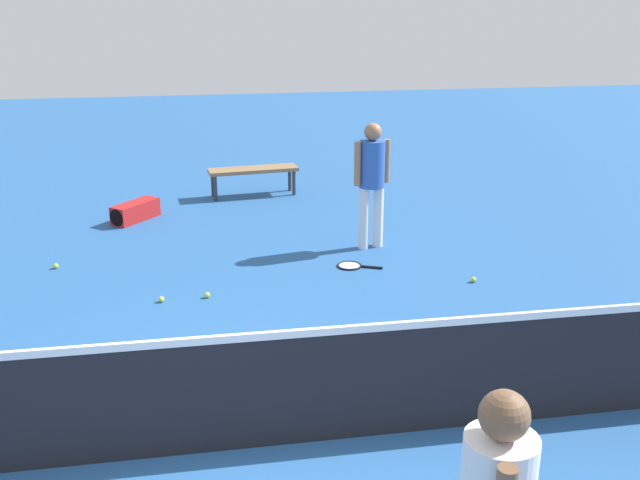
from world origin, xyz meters
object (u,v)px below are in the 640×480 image
tennis_ball_by_net (161,299)px  player_near_side (372,175)px  tennis_racket_near_player (352,266)px  tennis_ball_midcourt (56,266)px  tennis_ball_near_player (473,280)px  courtside_bench (253,172)px  tennis_ball_baseline (207,295)px  equipment_bag (134,212)px

tennis_ball_by_net → player_near_side: bearing=-152.9°
tennis_racket_near_player → tennis_ball_midcourt: tennis_ball_midcourt is taller
tennis_ball_near_player → tennis_ball_by_net: bearing=-0.6°
tennis_ball_near_player → courtside_bench: (2.27, -4.35, 0.38)m
tennis_ball_baseline → tennis_ball_midcourt: bearing=-34.1°
player_near_side → equipment_bag: 3.81m
player_near_side → tennis_racket_near_player: (0.41, 0.69, -1.00)m
tennis_racket_near_player → courtside_bench: size_ratio=0.39×
tennis_ball_near_player → tennis_ball_by_net: same height
tennis_racket_near_player → tennis_ball_baseline: 1.96m
player_near_side → tennis_ball_near_player: (-0.93, 1.45, -0.98)m
courtside_bench → equipment_bag: courtside_bench is taller
tennis_racket_near_player → tennis_ball_baseline: size_ratio=9.14×
courtside_bench → equipment_bag: (1.91, 1.12, -0.28)m
tennis_racket_near_player → tennis_ball_by_net: tennis_ball_by_net is taller
tennis_racket_near_player → courtside_bench: (0.93, -3.59, 0.40)m
tennis_ball_midcourt → equipment_bag: equipment_bag is taller
tennis_racket_near_player → tennis_ball_near_player: (-1.34, 0.76, 0.02)m
tennis_ball_near_player → tennis_racket_near_player: bearing=-29.6°
player_near_side → tennis_ball_near_player: size_ratio=25.76×
tennis_ball_midcourt → equipment_bag: bearing=-114.1°
tennis_racket_near_player → tennis_ball_by_net: (2.35, 0.72, 0.02)m
tennis_racket_near_player → tennis_ball_midcourt: bearing=-8.8°
tennis_ball_near_player → tennis_ball_midcourt: (5.03, -1.33, 0.00)m
equipment_bag → tennis_ball_baseline: bearing=107.8°
tennis_racket_near_player → equipment_bag: bearing=-40.9°
tennis_ball_midcourt → tennis_ball_baseline: 2.24m
tennis_ball_baseline → courtside_bench: courtside_bench is taller
tennis_ball_baseline → equipment_bag: bearing=-72.2°
courtside_bench → tennis_ball_by_net: bearing=71.9°
player_near_side → tennis_ball_by_net: bearing=27.1°
tennis_ball_by_net → courtside_bench: 4.56m
player_near_side → tennis_ball_by_net: 3.25m
tennis_ball_baseline → tennis_racket_near_player: bearing=-159.4°
player_near_side → tennis_ball_midcourt: player_near_side is taller
tennis_racket_near_player → tennis_ball_midcourt: size_ratio=9.14×
player_near_side → equipment_bag: (3.25, -1.78, -0.87)m
tennis_racket_near_player → tennis_ball_by_net: bearing=17.1°
courtside_bench → tennis_ball_baseline: bearing=78.1°
tennis_ball_by_net → courtside_bench: bearing=-108.1°
tennis_ball_by_net → equipment_bag: bearing=-81.1°
tennis_racket_near_player → courtside_bench: 3.73m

